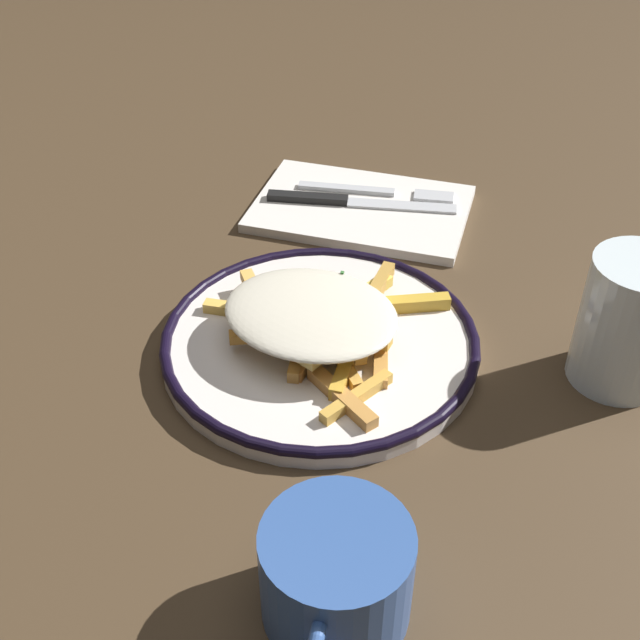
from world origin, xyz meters
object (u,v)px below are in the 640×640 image
object	(u,v)px
napkin	(361,209)
knife	(344,201)
water_glass	(628,322)
plate	(320,342)
fork	(376,191)
coffee_mug	(336,576)
fries_heap	(317,319)

from	to	relation	value
napkin	knife	xyz separation A→B (m)	(0.00, -0.02, 0.01)
knife	napkin	bearing A→B (deg)	95.20
napkin	water_glass	size ratio (longest dim) A/B	2.01
plate	fork	xyz separation A→B (m)	(-0.27, 0.01, 0.00)
water_glass	fork	bearing A→B (deg)	-135.10
coffee_mug	plate	bearing A→B (deg)	-165.30
fork	knife	size ratio (longest dim) A/B	0.84
plate	coffee_mug	distance (m)	0.26
water_glass	coffee_mug	bearing A→B (deg)	-34.74
napkin	fork	bearing A→B (deg)	156.96
coffee_mug	fork	bearing A→B (deg)	-173.44
fries_heap	coffee_mug	distance (m)	0.25
napkin	fork	xyz separation A→B (m)	(-0.03, 0.01, 0.01)
plate	coffee_mug	bearing A→B (deg)	14.70
napkin	water_glass	world-z (taller)	water_glass
knife	fries_heap	bearing A→B (deg)	5.69
napkin	coffee_mug	bearing A→B (deg)	8.35
plate	fork	size ratio (longest dim) A/B	1.59
fries_heap	napkin	xyz separation A→B (m)	(-0.25, -0.01, -0.03)
water_glass	coffee_mug	distance (m)	0.33
coffee_mug	knife	bearing A→B (deg)	-169.47
water_glass	coffee_mug	world-z (taller)	water_glass
knife	coffee_mug	distance (m)	0.50
fries_heap	napkin	bearing A→B (deg)	-178.72
coffee_mug	water_glass	bearing A→B (deg)	145.26
knife	water_glass	bearing A→B (deg)	51.97
fries_heap	knife	bearing A→B (deg)	-174.31
napkin	knife	size ratio (longest dim) A/B	1.10
plate	coffee_mug	world-z (taller)	coffee_mug
plate	fries_heap	xyz separation A→B (m)	(0.00, -0.00, 0.03)
plate	knife	world-z (taller)	same
fork	coffee_mug	bearing A→B (deg)	6.56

